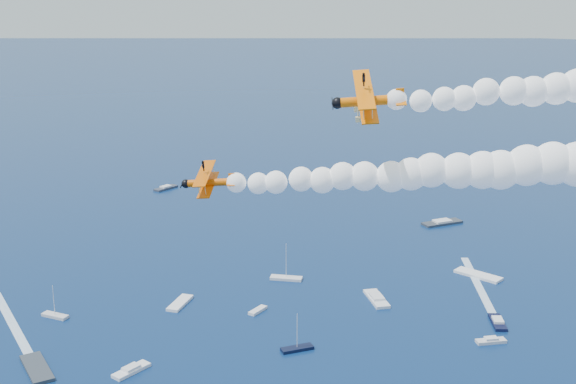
% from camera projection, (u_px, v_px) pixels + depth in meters
% --- Properties ---
extents(biplane_lead, '(11.93, 13.33, 9.12)m').
position_uv_depth(biplane_lead, '(370.00, 101.00, 86.99)').
color(biplane_lead, orange).
extents(biplane_trail, '(8.89, 10.07, 6.26)m').
position_uv_depth(biplane_trail, '(210.00, 183.00, 90.74)').
color(biplane_trail, '#E55C04').
extents(smoke_trail_trail, '(65.38, 45.51, 11.20)m').
position_uv_depth(smoke_trail_trail, '(480.00, 169.00, 87.25)').
color(smoke_trail_trail, white).
extents(spectator_boats, '(223.31, 151.01, 0.70)m').
position_uv_depth(spectator_boats, '(475.00, 313.00, 176.64)').
color(spectator_boats, silver).
rests_on(spectator_boats, ground).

